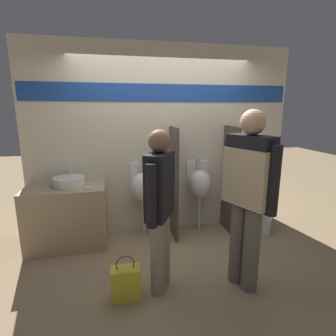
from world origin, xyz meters
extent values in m
plane|color=#997F5B|center=(0.00, 0.00, 0.00)|extent=(16.00, 16.00, 0.00)
cube|color=beige|center=(0.00, 0.60, 1.35)|extent=(3.80, 0.06, 2.70)
cube|color=#1E479E|center=(0.00, 0.56, 2.03)|extent=(3.72, 0.01, 0.24)
cube|color=tan|center=(-1.34, 0.30, 0.41)|extent=(1.02, 0.55, 0.83)
cylinder|color=silver|center=(-1.29, 0.35, 0.89)|extent=(0.40, 0.40, 0.12)
cylinder|color=silver|center=(-1.29, 0.49, 1.02)|extent=(0.03, 0.03, 0.14)
cube|color=#B7B7BC|center=(-1.04, 0.19, 0.83)|extent=(0.07, 0.14, 0.01)
cube|color=#4C4238|center=(0.11, 0.32, 0.79)|extent=(0.03, 0.50, 1.58)
cube|color=#4C4238|center=(0.96, 0.32, 0.79)|extent=(0.03, 0.50, 1.58)
cylinder|color=silver|center=(-0.31, 0.41, 0.27)|extent=(0.04, 0.04, 0.54)
ellipsoid|color=silver|center=(-0.31, 0.41, 0.73)|extent=(0.35, 0.29, 0.41)
cube|color=silver|center=(-0.31, 0.56, 0.79)|extent=(0.34, 0.02, 0.52)
cylinder|color=silver|center=(-0.31, 0.52, 1.03)|extent=(0.06, 0.06, 0.16)
cylinder|color=silver|center=(0.53, 0.41, 0.27)|extent=(0.04, 0.04, 0.54)
ellipsoid|color=silver|center=(0.53, 0.41, 0.73)|extent=(0.35, 0.29, 0.41)
cube|color=silver|center=(0.53, 0.56, 0.79)|extent=(0.34, 0.02, 0.52)
cylinder|color=silver|center=(0.53, 0.52, 1.03)|extent=(0.06, 0.06, 0.16)
cylinder|color=silver|center=(1.38, 0.19, 0.19)|extent=(0.40, 0.40, 0.38)
torus|color=silver|center=(1.38, 0.19, 0.39)|extent=(0.41, 0.41, 0.04)
cube|color=silver|center=(1.38, 0.48, 0.53)|extent=(0.40, 0.16, 0.32)
cylinder|color=silver|center=(1.38, 0.46, 0.77)|extent=(0.06, 0.06, 0.14)
cylinder|color=#666056|center=(0.62, -0.99, 0.44)|extent=(0.16, 0.16, 0.88)
cylinder|color=#666056|center=(0.55, -0.83, 0.44)|extent=(0.16, 0.16, 0.88)
cube|color=black|center=(0.58, -0.91, 1.23)|extent=(0.37, 0.50, 0.70)
cube|color=#C6B289|center=(0.58, -0.91, 1.17)|extent=(0.40, 0.54, 0.56)
cylinder|color=black|center=(0.69, -1.15, 1.19)|extent=(0.11, 0.11, 0.64)
cylinder|color=black|center=(0.48, -0.66, 1.19)|extent=(0.11, 0.11, 0.64)
sphere|color=tan|center=(0.58, -0.91, 1.70)|extent=(0.24, 0.24, 0.24)
cylinder|color=gray|center=(-0.31, -0.86, 0.40)|extent=(0.15, 0.15, 0.79)
cylinder|color=gray|center=(-0.23, -0.72, 0.40)|extent=(0.15, 0.15, 0.79)
cube|color=black|center=(-0.27, -0.79, 1.11)|extent=(0.35, 0.45, 0.63)
cylinder|color=black|center=(-0.38, -1.00, 1.07)|extent=(0.10, 0.10, 0.58)
cylinder|color=black|center=(-0.16, -0.58, 1.07)|extent=(0.10, 0.10, 0.58)
sphere|color=brown|center=(-0.27, -0.79, 1.53)|extent=(0.21, 0.21, 0.21)
cube|color=yellow|center=(-0.63, -0.88, 0.16)|extent=(0.28, 0.15, 0.33)
torus|color=#4C4742|center=(-0.63, -0.88, 0.37)|extent=(0.18, 0.01, 0.18)
camera|label=1|loc=(-0.67, -3.15, 1.81)|focal=28.00mm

